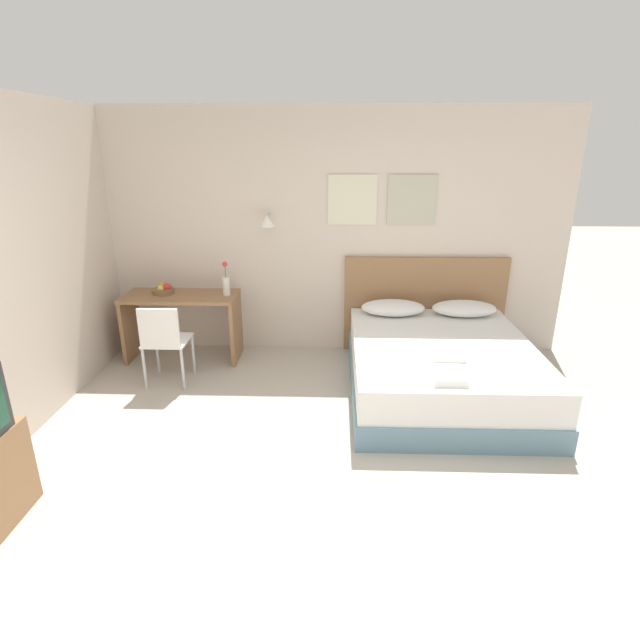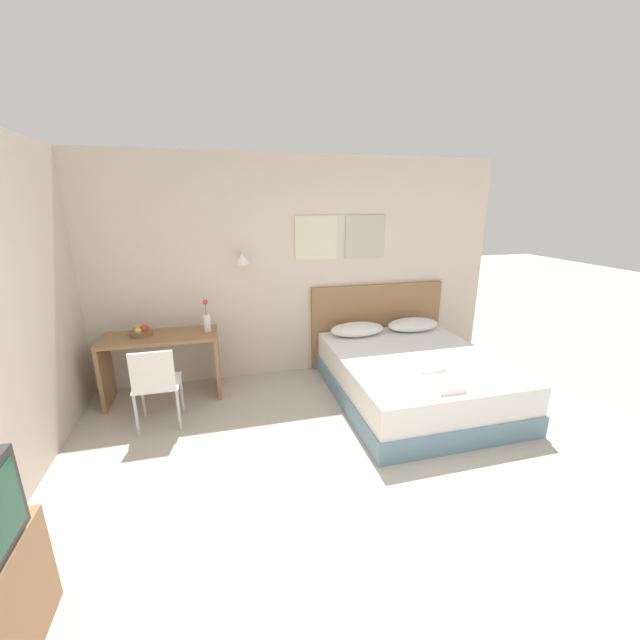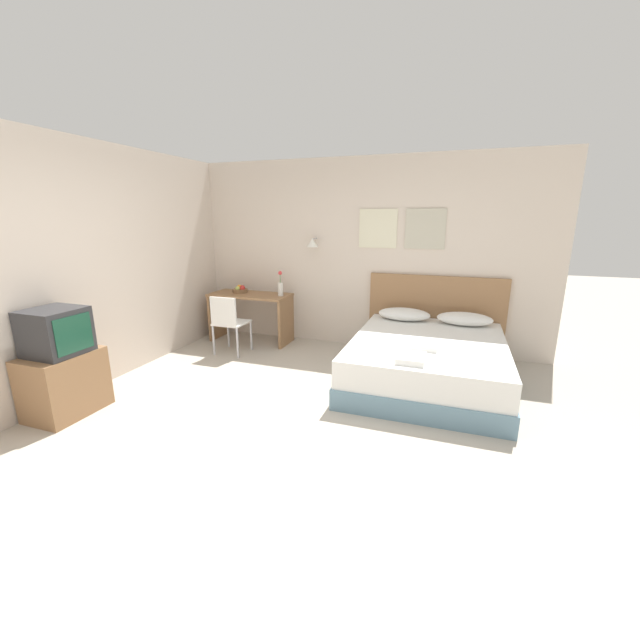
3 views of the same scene
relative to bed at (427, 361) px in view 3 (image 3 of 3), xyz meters
name	(u,v)px [view 3 (image 3 of 3)]	position (x,y,z in m)	size (l,w,h in m)	color
ground_plane	(272,434)	(-1.18, -1.61, -0.25)	(24.00, 24.00, 0.00)	#B2A899
wall_back	(354,255)	(-1.18, 1.12, 1.08)	(5.40, 0.31, 2.65)	beige
wall_left	(39,274)	(-3.51, -1.76, 1.07)	(0.06, 5.70, 2.65)	beige
bed	(427,361)	(0.00, 0.00, 0.00)	(1.68, 2.07, 0.51)	#66899E
headboard	(435,315)	(0.00, 1.06, 0.29)	(1.80, 0.06, 1.09)	#8E6642
pillow_left	(404,314)	(-0.38, 0.79, 0.34)	(0.68, 0.38, 0.16)	white
pillow_right	(465,319)	(0.38, 0.79, 0.34)	(0.68, 0.38, 0.16)	white
folded_towel_near_foot	(424,345)	(-0.03, -0.31, 0.29)	(0.28, 0.29, 0.06)	white
folded_towel_mid_bed	(411,358)	(-0.11, -0.76, 0.29)	(0.26, 0.31, 0.06)	white
desk	(251,308)	(-2.67, 0.74, 0.26)	(1.21, 0.54, 0.74)	#8E6642
desk_chair	(228,320)	(-2.66, 0.08, 0.24)	(0.41, 0.41, 0.83)	white
fruit_bowl	(240,290)	(-2.86, 0.78, 0.52)	(0.23, 0.23, 0.12)	brown
flower_vase	(280,287)	(-2.17, 0.75, 0.61)	(0.08, 0.08, 0.36)	silver
tv_stand	(65,384)	(-3.23, -1.91, 0.05)	(0.47, 0.65, 0.61)	#8E6642
television	(56,332)	(-3.23, -1.91, 0.57)	(0.46, 0.45, 0.43)	#2D2D30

